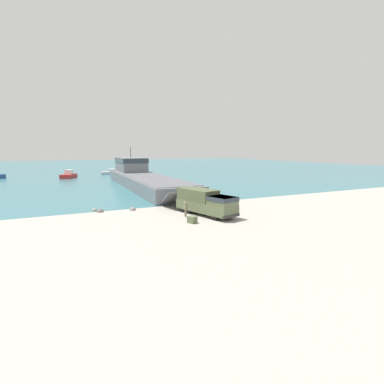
{
  "coord_description": "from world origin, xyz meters",
  "views": [
    {
      "loc": [
        -16.05,
        -31.51,
        7.51
      ],
      "look_at": [
        0.48,
        3.03,
        2.0
      ],
      "focal_mm": 28.0,
      "sensor_mm": 36.0,
      "label": 1
    }
  ],
  "objects": [
    {
      "name": "shoreline_rock_c",
      "position": [
        -6.99,
        4.47,
        0.0
      ],
      "size": [
        0.8,
        0.8,
        0.8
      ],
      "primitive_type": "sphere",
      "color": "gray",
      "rests_on": "ground_plane"
    },
    {
      "name": "ground_plane",
      "position": [
        0.0,
        0.0,
        0.0
      ],
      "size": [
        240.0,
        240.0,
        0.0
      ],
      "primitive_type": "plane",
      "color": "#9E998E"
    },
    {
      "name": "shoreline_rock_b",
      "position": [
        -11.29,
        6.18,
        0.0
      ],
      "size": [
        0.68,
        0.68,
        0.68
      ],
      "primitive_type": "sphere",
      "color": "gray",
      "rests_on": "ground_plane"
    },
    {
      "name": "landing_craft",
      "position": [
        1.18,
        28.66,
        1.94
      ],
      "size": [
        9.22,
        42.93,
        7.92
      ],
      "rotation": [
        0.0,
        0.0,
        -0.03
      ],
      "color": "slate",
      "rests_on": "ground_plane"
    },
    {
      "name": "shoreline_rock_a",
      "position": [
        -10.8,
        5.07,
        0.0
      ],
      "size": [
        0.82,
        0.82,
        0.82
      ],
      "primitive_type": "sphere",
      "color": "#66605B",
      "rests_on": "ground_plane"
    },
    {
      "name": "moored_boat_c",
      "position": [
        2.02,
        60.21,
        0.54
      ],
      "size": [
        8.61,
        3.89,
        1.62
      ],
      "rotation": [
        0.0,
        0.0,
        4.53
      ],
      "color": "#B7BABF",
      "rests_on": "ground_plane"
    },
    {
      "name": "soldier_on_ramp",
      "position": [
        -2.53,
        -1.57,
        1.01
      ],
      "size": [
        0.32,
        0.48,
        1.74
      ],
      "rotation": [
        0.0,
        0.0,
        3.32
      ],
      "color": "#6B664C",
      "rests_on": "ground_plane"
    },
    {
      "name": "water_surface",
      "position": [
        0.0,
        95.35,
        0.0
      ],
      "size": [
        240.0,
        180.0,
        0.01
      ],
      "primitive_type": "cube",
      "color": "#336B75",
      "rests_on": "ground_plane"
    },
    {
      "name": "moored_boat_a",
      "position": [
        -11.48,
        52.74,
        0.73
      ],
      "size": [
        4.64,
        6.07,
        2.19
      ],
      "rotation": [
        0.0,
        0.0,
        2.71
      ],
      "color": "#B22323",
      "rests_on": "ground_plane"
    },
    {
      "name": "cargo_crate",
      "position": [
        -3.12,
        -4.55,
        0.35
      ],
      "size": [
        0.97,
        1.04,
        0.7
      ],
      "primitive_type": "cube",
      "rotation": [
        0.0,
        0.0,
        0.4
      ],
      "color": "#566042",
      "rests_on": "ground_plane"
    },
    {
      "name": "military_truck",
      "position": [
        -0.1,
        -1.77,
        1.52
      ],
      "size": [
        4.42,
        8.4,
        2.88
      ],
      "rotation": [
        0.0,
        0.0,
        -1.31
      ],
      "color": "#566042",
      "rests_on": "ground_plane"
    }
  ]
}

